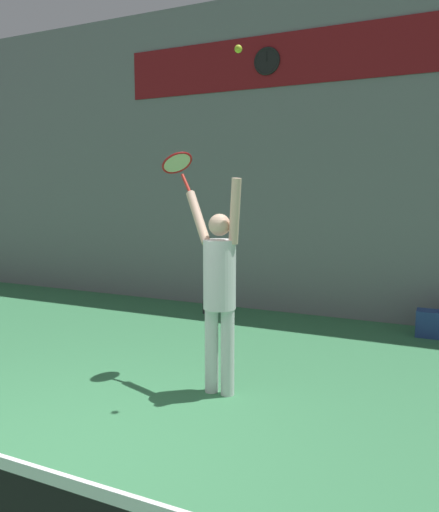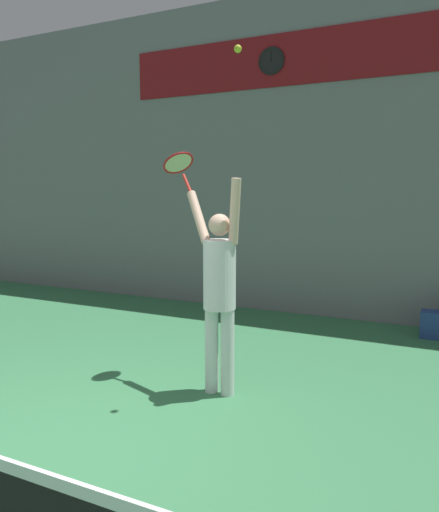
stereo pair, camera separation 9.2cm
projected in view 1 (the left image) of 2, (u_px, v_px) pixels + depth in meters
ground_plane at (24, 469)px, 3.52m from camera, size 18.00×18.00×0.00m
back_wall at (273, 157)px, 7.95m from camera, size 18.00×0.10×5.00m
sponsor_banner at (273, 61)px, 7.71m from camera, size 5.13×0.02×0.79m
scoreboard_clock at (267, 61)px, 7.73m from camera, size 0.43×0.04×0.43m
tennis_player at (219, 285)px, 4.72m from camera, size 0.75×0.46×2.07m
tennis_racket at (178, 165)px, 5.16m from camera, size 0.43×0.42×0.43m
tennis_ball at (238, 49)px, 4.26m from camera, size 0.07×0.07×0.07m
water_bottle at (205, 306)px, 8.02m from camera, size 0.09×0.09×0.27m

